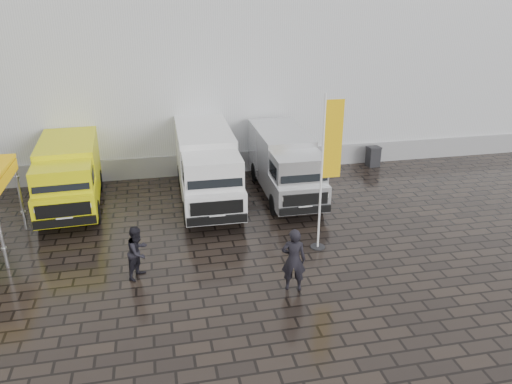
% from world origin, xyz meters
% --- Properties ---
extents(ground, '(120.00, 120.00, 0.00)m').
position_xyz_m(ground, '(0.00, 0.00, 0.00)').
color(ground, black).
rests_on(ground, ground).
extents(exhibition_hall, '(44.00, 16.00, 12.00)m').
position_xyz_m(exhibition_hall, '(2.00, 16.00, 6.00)').
color(exhibition_hall, silver).
rests_on(exhibition_hall, ground).
extents(hall_plinth, '(44.00, 0.15, 1.00)m').
position_xyz_m(hall_plinth, '(2.00, 7.95, 0.50)').
color(hall_plinth, gray).
rests_on(hall_plinth, ground).
extents(van_yellow, '(2.44, 5.72, 2.60)m').
position_xyz_m(van_yellow, '(-7.72, 5.14, 1.30)').
color(van_yellow, '#D6D50B').
rests_on(van_yellow, ground).
extents(van_white, '(2.30, 6.63, 2.86)m').
position_xyz_m(van_white, '(-2.28, 4.70, 1.43)').
color(van_white, white).
rests_on(van_white, ground).
extents(van_silver, '(2.07, 6.07, 2.62)m').
position_xyz_m(van_silver, '(1.02, 4.70, 1.31)').
color(van_silver, silver).
rests_on(van_silver, ground).
extents(flagpole, '(0.88, 0.50, 5.31)m').
position_xyz_m(flagpole, '(1.10, -0.14, 2.99)').
color(flagpole, black).
rests_on(flagpole, ground).
extents(wheelie_bin, '(0.63, 0.63, 0.99)m').
position_xyz_m(wheelie_bin, '(6.28, 7.37, 0.50)').
color(wheelie_bin, black).
rests_on(wheelie_bin, ground).
extents(person_front, '(0.82, 0.64, 1.96)m').
position_xyz_m(person_front, '(-0.61, -2.41, 0.98)').
color(person_front, black).
rests_on(person_front, ground).
extents(person_tent, '(0.99, 1.04, 1.69)m').
position_xyz_m(person_tent, '(-5.03, -0.76, 0.85)').
color(person_tent, black).
rests_on(person_tent, ground).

